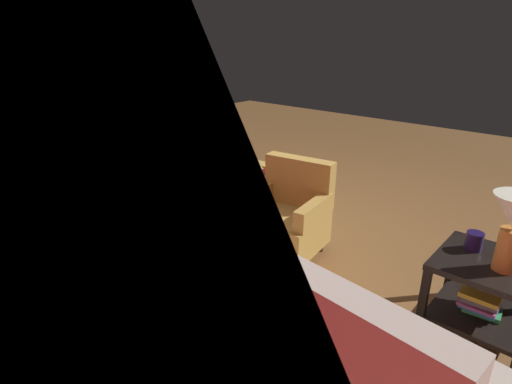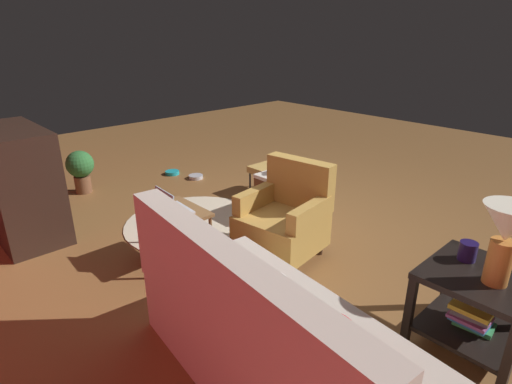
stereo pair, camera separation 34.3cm
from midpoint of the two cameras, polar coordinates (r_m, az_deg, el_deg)
The scene contains 17 objects.
ground at distance 4.44m, azimuth 2.12°, elevation -4.49°, with size 12.00×12.00×0.00m, color brown.
couch at distance 2.45m, azimuth 2.27°, elevation -19.81°, with size 1.98×1.04×1.00m.
armchair at distance 3.74m, azimuth 1.66°, elevation -3.57°, with size 0.75×0.77×0.87m.
side_table at distance 3.10m, azimuth 26.50°, elevation -11.73°, with size 0.64×0.64×0.55m.
small_vase at distance 3.09m, azimuth 25.31°, elevation -6.25°, with size 0.11×0.11×0.13m, color #1E1447.
book_stack_shelf at distance 3.17m, azimuth 26.00°, elevation -13.73°, with size 0.28×0.21×0.14m.
laptop_desk at distance 3.64m, azimuth -13.51°, elevation -3.89°, with size 0.56×0.44×0.48m.
laptop at distance 3.58m, azimuth -14.22°, elevation -2.54°, with size 0.34×0.27×0.21m.
tv_cabinet at distance 4.54m, azimuth -33.58°, elevation 0.37°, with size 1.10×0.56×1.10m.
wicker_hamper at distance 4.59m, azimuth 0.58°, elevation -0.30°, with size 0.45×0.45×0.48m.
book_stack_hamper at distance 4.50m, azimuth 0.60°, elevation 3.02°, with size 0.27×0.22×0.08m.
yellow_mug at distance 4.48m, azimuth 1.05°, elevation 4.10°, with size 0.08×0.08×0.10m, color yellow.
ottoman at distance 5.18m, azimuth -1.55°, elevation 3.07°, with size 0.40×0.40×0.36m.
circular_rug at distance 4.48m, azimuth -11.37°, elevation -4.61°, with size 1.49×1.49×0.01m, color beige.
pet_bowl_steel at distance 5.83m, azimuth -11.93°, elevation 1.76°, with size 0.20×0.20×0.05m, color silver.
pet_bowl_teal at distance 6.06m, azimuth -15.23°, elevation 2.21°, with size 0.20×0.20×0.05m, color teal.
potted_plant at distance 5.58m, azimuth -26.87°, elevation 2.29°, with size 0.34×0.34×0.55m.
Camera 1 is at (-2.40, 3.22, 1.94)m, focal length 28.78 mm.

